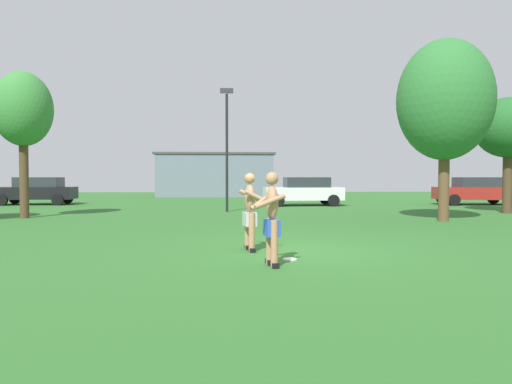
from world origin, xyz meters
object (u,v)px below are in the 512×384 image
Objects in this scene: player_in_blue at (272,217)px; tree_left_field at (23,111)px; car_black_far_end at (37,190)px; lamp_post at (227,136)px; frisbee at (290,259)px; car_red_mid_lot at (475,190)px; player_with_cap at (250,208)px; tree_behind_players at (508,128)px; car_white_near_post at (304,191)px; tree_near_building at (445,101)px.

tree_left_field is at bearing 130.28° from player_in_blue.
lamp_post reaches higher than car_black_far_end.
player_in_blue is 0.30× the size of lamp_post.
frisbee is at bearing -46.73° from tree_left_field.
lamp_post is at bearing 20.63° from tree_left_field.
frisbee is 21.51m from car_red_mid_lot.
tree_behind_players reaches higher than player_with_cap.
car_white_near_post is at bearing 76.96° from player_with_cap.
player_with_cap is 11.72m from lamp_post.
frisbee is (0.72, -1.18, -0.91)m from player_with_cap.
tree_left_field is (-8.70, 10.27, 3.26)m from player_in_blue.
car_black_far_end is at bearing 149.28° from tree_near_building.
lamp_post is 0.86× the size of tree_near_building.
tree_behind_players is (11.72, 9.85, 2.79)m from player_with_cap.
tree_left_field is (-7.81, -2.94, 0.69)m from lamp_post.
tree_near_building is at bearing -32.79° from lamp_post.
player_with_cap is 0.39× the size of car_white_near_post.
car_white_near_post is 14.51m from tree_left_field.
car_black_far_end is at bearing 173.52° from car_white_near_post.
frisbee is 10.89m from tree_near_building.
tree_near_building is at bearing 49.63° from player_in_blue.
player_with_cap is at bearing -130.34° from car_red_mid_lot.
tree_left_field reaches higher than car_black_far_end.
player_in_blue is at bearing -100.79° from car_white_near_post.
frisbee is 16.01m from tree_behind_players.
car_white_near_post is at bearing 143.26° from tree_behind_players.
car_white_near_post and car_red_mid_lot have the same top height.
tree_left_field reaches higher than lamp_post.
tree_near_building is at bearing -7.67° from tree_left_field.
car_red_mid_lot reaches higher than frisbee.
lamp_post reaches higher than player_with_cap.
tree_near_building is (6.94, 8.16, 3.45)m from player_in_blue.
car_red_mid_lot is at bearing 0.95° from car_white_near_post.
frisbee is at bearing -126.84° from car_red_mid_lot.
player_with_cap reaches higher than car_black_far_end.
player_with_cap is 10.25m from tree_near_building.
player_in_blue is 0.33× the size of tree_behind_players.
car_white_near_post is at bearing 79.21° from player_in_blue.
car_white_near_post is 10.45m from tree_behind_players.
car_red_mid_lot is (9.93, 0.17, 0.00)m from car_white_near_post.
car_white_near_post is at bearing -6.48° from car_black_far_end.
tree_left_field is at bearing -70.58° from car_black_far_end.
frisbee is at bearing -84.12° from lamp_post.
tree_behind_players is at bearing -18.37° from car_black_far_end.
lamp_post is at bearing -29.20° from car_black_far_end.
car_red_mid_lot is 0.78× the size of tree_left_field.
car_black_far_end is at bearing 123.40° from player_with_cap.
frisbee is at bearing -99.84° from car_white_near_post.
player_in_blue is at bearing -126.76° from car_red_mid_lot.
tree_behind_players is at bearing 45.08° from frisbee.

